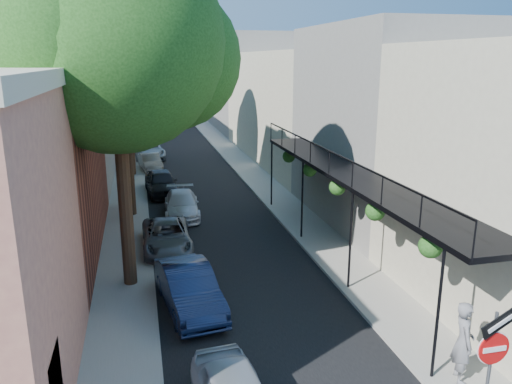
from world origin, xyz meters
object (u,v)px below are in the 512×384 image
oak_mid (131,69)px  oak_far (132,46)px  sign_post (493,353)px  pedestrian (463,342)px  parked_car_f (150,162)px  parked_car_g (149,150)px  oak_near (129,46)px  parked_car_c (167,236)px  parked_car_b (189,288)px  parked_car_d (182,204)px  parked_car_e (162,182)px

oak_mid → oak_far: (0.06, 9.04, 1.20)m
sign_post → pedestrian: (0.70, 1.77, -0.91)m
parked_car_f → parked_car_g: bearing=82.5°
parked_car_g → oak_far: bearing=-102.4°
oak_near → parked_car_f: size_ratio=3.22×
oak_mid → parked_car_c: size_ratio=2.47×
parked_car_f → pedestrian: bearing=-83.4°
parked_car_b → parked_car_d: (0.61, 9.55, -0.09)m
oak_far → parked_car_f: 7.79m
oak_mid → sign_post: bearing=-69.1°
oak_far → parked_car_f: bearing=55.8°
oak_near → parked_car_b: 7.68m
sign_post → parked_car_f: 28.04m
parked_car_c → parked_car_g: size_ratio=0.87×
parked_car_g → parked_car_c: bearing=-94.1°
sign_post → oak_mid: size_ratio=0.29×
parked_car_f → oak_mid: bearing=-102.1°
oak_far → parked_car_c: 16.14m
oak_mid → parked_car_d: size_ratio=2.52×
oak_near → parked_car_g: bearing=88.1°
parked_car_e → parked_car_f: 6.54m
oak_far → oak_near: bearing=-90.0°
parked_car_c → pedestrian: bearing=-58.8°
parked_car_e → parked_car_f: bearing=88.7°
oak_near → oak_mid: (-0.05, 7.97, -0.82)m
parked_car_c → pedestrian: pedestrian is taller
oak_mid → parked_car_c: oak_mid is taller
oak_near → parked_car_b: bearing=-59.6°
parked_car_c → pedestrian: 12.11m
oak_far → pedestrian: bearing=-73.6°
sign_post → pedestrian: sign_post is taller
parked_car_d → parked_car_c: bearing=-99.8°
oak_mid → pedestrian: 18.12m
oak_far → pedestrian: (7.22, -24.53, -7.13)m
oak_far → parked_car_b: oak_far is taller
sign_post → parked_car_e: 21.59m
parked_car_b → parked_car_c: parked_car_b is taller
oak_near → parked_car_f: bearing=87.6°
sign_post → parked_car_f: size_ratio=0.84×
parked_car_g → oak_mid: bearing=-97.9°
parked_car_e → oak_mid: bearing=-114.5°
sign_post → oak_mid: oak_mid is taller
parked_car_e → parked_car_g: parked_car_e is taller
parked_car_b → parked_car_c: size_ratio=1.00×
sign_post → oak_near: (-6.53, 9.29, 5.84)m
parked_car_d → pedestrian: (5.26, -14.75, 0.54)m
sign_post → oak_near: size_ratio=0.26×
parked_car_b → parked_car_c: 5.18m
oak_mid → pedestrian: oak_mid is taller
sign_post → parked_car_g: bearing=100.2°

